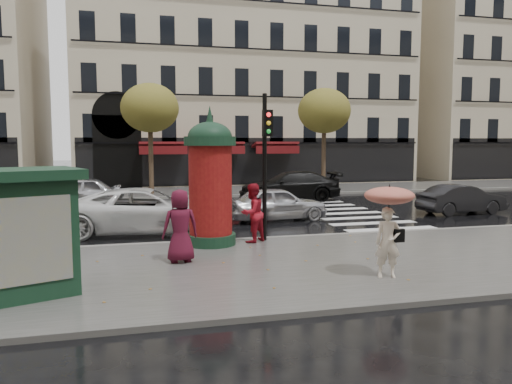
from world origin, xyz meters
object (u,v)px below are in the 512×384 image
object	(u,v)px
traffic_light	(266,152)
car_white	(147,211)
woman_red	(252,213)
car_darkgrey	(462,199)
man_burgundy	(180,226)
newsstand	(24,230)
car_silver	(277,204)
morris_column	(210,179)
woman_umbrella	(389,216)
car_black	(289,186)
car_far_silver	(74,193)

from	to	relation	value
traffic_light	car_white	distance (m)	5.00
woman_red	traffic_light	world-z (taller)	traffic_light
woman_red	car_darkgrey	world-z (taller)	woman_red
man_burgundy	newsstand	distance (m)	3.86
traffic_light	car_white	xyz separation A→B (m)	(-3.53, 2.86, -2.08)
car_silver	newsstand	bearing A→B (deg)	130.97
car_silver	car_white	xyz separation A→B (m)	(-5.24, -1.57, 0.10)
morris_column	car_darkgrey	bearing A→B (deg)	20.00
woman_umbrella	man_burgundy	bearing A→B (deg)	149.25
car_white	car_black	bearing A→B (deg)	-36.81
man_burgundy	car_darkgrey	xyz separation A→B (m)	(13.15, 6.41, -0.41)
traffic_light	car_black	distance (m)	12.02
woman_umbrella	newsstand	world-z (taller)	newsstand
morris_column	car_black	distance (m)	12.78
car_black	car_silver	bearing A→B (deg)	-16.78
car_darkgrey	traffic_light	bearing A→B (deg)	108.67
morris_column	woman_red	bearing A→B (deg)	0.00
morris_column	car_darkgrey	xyz separation A→B (m)	(12.03, 4.38, -1.45)
woman_umbrella	car_silver	size ratio (longest dim) A/B	0.52
car_silver	car_darkgrey	world-z (taller)	car_silver
car_silver	car_black	xyz separation A→B (m)	(2.70, 6.55, 0.10)
traffic_light	man_burgundy	bearing A→B (deg)	-143.05
newsstand	car_darkgrey	world-z (taller)	newsstand
woman_red	woman_umbrella	bearing A→B (deg)	78.08
car_darkgrey	car_black	size ratio (longest dim) A/B	0.72
car_black	car_far_silver	distance (m)	11.08
traffic_light	car_white	world-z (taller)	traffic_light
car_darkgrey	car_black	distance (m)	8.93
car_white	morris_column	bearing A→B (deg)	-141.72
traffic_light	car_silver	size ratio (longest dim) A/B	1.11
morris_column	car_far_silver	world-z (taller)	morris_column
woman_umbrella	car_white	xyz separation A→B (m)	(-5.09, 7.66, -0.73)
car_black	traffic_light	bearing A→B (deg)	-16.28
woman_umbrella	woman_red	xyz separation A→B (m)	(-2.02, 4.66, -0.51)
car_silver	car_far_silver	world-z (taller)	car_far_silver
traffic_light	car_silver	world-z (taller)	traffic_light
car_black	car_darkgrey	bearing A→B (deg)	46.67
morris_column	car_white	bearing A→B (deg)	120.73
newsstand	car_white	size ratio (longest dim) A/B	0.45
woman_umbrella	car_darkgrey	xyz separation A→B (m)	(8.72, 9.04, -0.88)
woman_red	car_darkgrey	xyz separation A→B (m)	(10.74, 4.38, -0.38)
woman_umbrella	man_burgundy	distance (m)	5.18
car_far_silver	car_silver	bearing A→B (deg)	52.31
car_darkgrey	car_far_silver	size ratio (longest dim) A/B	0.89
car_darkgrey	morris_column	bearing A→B (deg)	106.21
morris_column	newsstand	world-z (taller)	morris_column
traffic_light	car_far_silver	bearing A→B (deg)	122.40
traffic_light	car_darkgrey	bearing A→B (deg)	22.46
woman_umbrella	car_darkgrey	size ratio (longest dim) A/B	0.54
car_silver	car_white	bearing A→B (deg)	100.41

